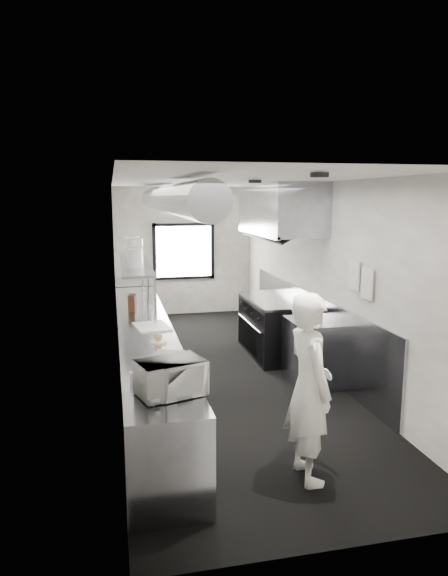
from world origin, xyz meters
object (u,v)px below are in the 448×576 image
cutting_board (152,326)px  plate_stack_d (132,247)px  small_plate (159,342)px  plate_stack_b (137,256)px  microwave (171,378)px  squeeze_bottle_b (316,316)px  range (274,326)px  line_cook (309,387)px  pass_shelf (135,264)px  bottle_station (313,352)px  plate_stack_a (134,258)px  squeeze_bottle_e (300,310)px  knife_block (132,303)px  far_work_table (134,303)px  squeeze_bottle_c (310,316)px  exhaust_hood (280,209)px  plate_stack_c (135,250)px  squeeze_bottle_a (320,319)px  prep_counter (146,359)px  squeeze_bottle_d (309,312)px  deli_tub_a (146,377)px  deli_tub_b (138,377)px

cutting_board → plate_stack_d: bearing=93.5°
small_plate → plate_stack_b: (-0.14, 1.93, 0.80)m
microwave → squeeze_bottle_b: size_ratio=2.76×
range → line_cook: 3.82m
pass_shelf → bottle_station: bearing=-36.0°
plate_stack_a → squeeze_bottle_e: (2.30, -0.73, -0.72)m
cutting_board → knife_block: size_ratio=2.29×
range → far_work_table: size_ratio=1.33×
bottle_station → squeeze_bottle_c: size_ratio=5.24×
exhaust_hood → plate_stack_c: (-2.28, 0.44, -0.64)m
bottle_station → plate_stack_b: 2.96m
cutting_board → squeeze_bottle_a: (2.18, -0.42, 0.09)m
plate_stack_a → squeeze_bottle_b: plate_stack_a is taller
squeeze_bottle_c → squeeze_bottle_a: bearing=-80.7°
prep_counter → plate_stack_a: plate_stack_a is taller
knife_block → squeeze_bottle_d: size_ratio=1.21×
exhaust_hood → squeeze_bottle_a: bearing=-89.5°
plate_stack_d → bottle_station: bearing=-45.0°
cutting_board → small_plate: bearing=-88.1°
pass_shelf → squeeze_bottle_b: 3.00m
pass_shelf → squeeze_bottle_a: 3.09m
squeeze_bottle_c → bottle_station: bearing=25.6°
line_cook → knife_block: 3.77m
deli_tub_a → squeeze_bottle_e: size_ratio=0.89×
plate_stack_c → squeeze_bottle_b: 3.13m
plate_stack_b → squeeze_bottle_e: bearing=-23.9°
squeeze_bottle_a → squeeze_bottle_b: size_ratio=1.08×
plate_stack_c → squeeze_bottle_e: bearing=-33.9°
cutting_board → range: bearing=31.2°
far_work_table → prep_counter: bearing=-90.0°
squeeze_bottle_a → deli_tub_b: bearing=-147.0°
pass_shelf → squeeze_bottle_a: (2.30, -1.99, -0.53)m
small_plate → bottle_station: bearing=15.4°
microwave → plate_stack_c: plate_stack_c is taller
plate_stack_b → squeeze_bottle_a: size_ratio=1.40×
knife_block → plate_stack_b: size_ratio=0.86×
cutting_board → deli_tub_b: bearing=-98.0°
deli_tub_a → cutting_board: deli_tub_a is taller
cutting_board → squeeze_bottle_e: 2.15m
squeeze_bottle_c → squeeze_bottle_d: (0.06, 0.15, 0.01)m
knife_block → squeeze_bottle_a: 2.80m
line_cook → squeeze_bottle_b: line_cook is taller
range → deli_tub_b: 4.10m
plate_stack_a → plate_stack_d: bearing=88.9°
pass_shelf → small_plate: pass_shelf is taller
range → plate_stack_b: bearing=-178.2°
plate_stack_b → squeeze_bottle_d: plate_stack_b is taller
range → bottle_station: bearing=-85.4°
prep_counter → squeeze_bottle_b: bearing=-8.2°
knife_block → squeeze_bottle_e: knife_block is taller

